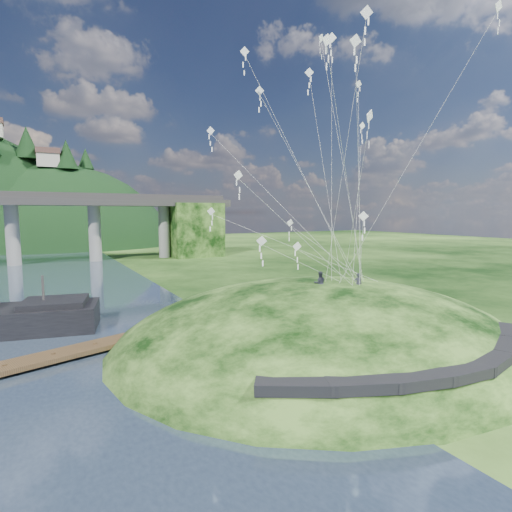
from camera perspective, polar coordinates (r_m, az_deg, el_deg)
ground at (r=29.18m, az=-1.17°, el=-15.38°), size 320.00×320.00×0.00m
grass_hill at (r=35.40m, az=9.12°, el=-14.09°), size 36.00×32.00×13.00m
footpath at (r=26.15m, az=24.87°, el=-13.71°), size 22.29×5.84×0.83m
wooden_dock at (r=34.01m, az=-22.01°, el=-11.87°), size 14.25×6.16×1.01m
kite_flyers at (r=33.11m, az=10.62°, el=-2.23°), size 3.78×2.36×2.06m
kite_swarm at (r=33.70m, az=9.02°, el=19.55°), size 19.39×16.62×20.09m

